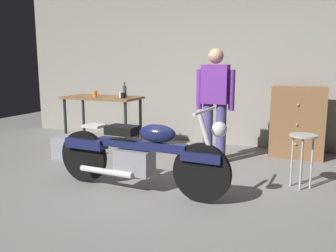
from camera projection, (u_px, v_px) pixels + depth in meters
ground_plane at (147, 191)px, 4.11m from camera, size 12.00×12.00×0.00m
back_wall at (214, 58)px, 6.38m from camera, size 8.00×0.12×3.10m
workbench at (102, 103)px, 6.05m from camera, size 1.30×0.64×0.90m
motorcycle at (139, 153)px, 4.04m from camera, size 2.19×0.60×1.00m
person_standing at (215, 100)px, 5.17m from camera, size 0.57×0.22×1.67m
shop_stool at (303, 146)px, 4.16m from camera, size 0.32×0.32×0.64m
wooden_dresser at (298, 122)px, 5.54m from camera, size 0.80×0.47×1.10m
storage_bin at (69, 147)px, 5.53m from camera, size 0.44×0.32×0.34m
mug_white_ceramic at (122, 95)px, 5.85m from camera, size 0.11×0.08×0.09m
mug_black_matte at (123, 95)px, 5.71m from camera, size 0.12×0.08×0.09m
mug_orange_travel at (95, 94)px, 5.92m from camera, size 0.11×0.07×0.10m
bottle at (125, 91)px, 5.96m from camera, size 0.06×0.06×0.24m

